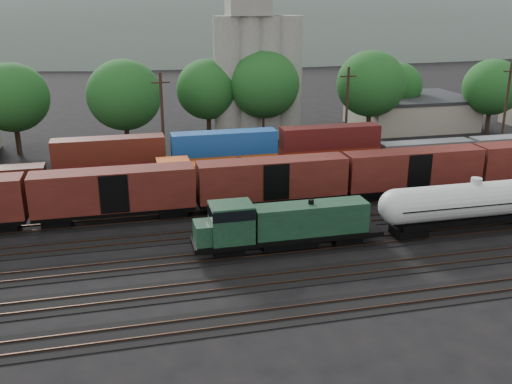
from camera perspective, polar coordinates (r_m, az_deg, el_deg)
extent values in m
plane|color=black|center=(54.21, 5.76, -3.26)|extent=(600.00, 600.00, 0.00)
cube|color=black|center=(41.73, 12.62, -10.64)|extent=(180.00, 3.20, 0.08)
cube|color=#382319|center=(41.14, 13.07, -11.01)|extent=(180.00, 0.08, 0.16)
cube|color=#382319|center=(42.25, 12.20, -10.10)|extent=(180.00, 0.08, 0.16)
cube|color=black|center=(45.72, 9.89, -7.73)|extent=(180.00, 3.20, 0.08)
cube|color=#382319|center=(45.10, 10.26, -8.03)|extent=(180.00, 0.08, 0.16)
cube|color=#382319|center=(46.27, 9.55, -7.27)|extent=(180.00, 0.08, 0.16)
cube|color=black|center=(49.89, 7.64, -5.29)|extent=(180.00, 3.20, 0.08)
cube|color=#382319|center=(49.25, 7.95, -5.53)|extent=(180.00, 0.08, 0.16)
cube|color=#382319|center=(50.46, 7.36, -4.89)|extent=(180.00, 0.08, 0.16)
cube|color=black|center=(54.19, 5.76, -3.22)|extent=(180.00, 3.20, 0.08)
cube|color=#382319|center=(53.54, 6.01, -3.42)|extent=(180.00, 0.08, 0.16)
cube|color=#382319|center=(54.79, 5.52, -2.87)|extent=(180.00, 0.08, 0.16)
cube|color=black|center=(58.61, 4.16, -1.45)|extent=(180.00, 3.20, 0.08)
cube|color=#382319|center=(57.95, 4.38, -1.62)|extent=(180.00, 0.08, 0.16)
cube|color=#382319|center=(59.23, 3.95, -1.15)|extent=(180.00, 0.08, 0.16)
cube|color=black|center=(63.12, 2.79, 0.06)|extent=(180.00, 3.20, 0.08)
cube|color=#382319|center=(62.44, 2.98, -0.07)|extent=(180.00, 0.08, 0.16)
cube|color=#382319|center=(63.75, 2.61, 0.33)|extent=(180.00, 0.08, 0.16)
cube|color=black|center=(67.69, 1.61, 1.37)|extent=(180.00, 3.20, 0.08)
cube|color=#382319|center=(67.01, 1.77, 1.26)|extent=(180.00, 0.08, 0.16)
cube|color=#382319|center=(68.33, 1.45, 1.61)|extent=(180.00, 0.08, 0.16)
cube|color=black|center=(48.17, 3.23, -4.47)|extent=(16.19, 2.76, 0.38)
cube|color=black|center=(48.34, 3.22, -4.94)|extent=(4.76, 2.10, 0.76)
cube|color=#183923|center=(48.18, 5.48, -2.63)|extent=(9.71, 2.29, 2.57)
cube|color=#183923|center=(46.41, -2.49, -3.03)|extent=(3.43, 2.76, 3.14)
cube|color=black|center=(46.05, -2.51, -1.87)|extent=(3.52, 2.86, 0.86)
cube|color=#183923|center=(46.34, -5.23, -4.08)|extent=(1.52, 2.29, 1.71)
cylinder|color=black|center=(47.68, 5.53, -1.03)|extent=(0.48, 0.48, 0.48)
cube|color=black|center=(47.29, -2.84, -5.74)|extent=(2.48, 1.90, 0.67)
cube|color=black|center=(50.07, 8.93, -4.53)|extent=(2.48, 1.90, 0.67)
cylinder|color=silver|center=(54.89, 20.96, -0.74)|extent=(15.29, 3.15, 3.15)
sphere|color=silver|center=(51.04, 13.84, -1.44)|extent=(3.15, 3.15, 3.15)
cylinder|color=silver|center=(54.36, 21.18, 1.04)|extent=(0.98, 0.98, 0.54)
cube|color=black|center=(54.89, 20.96, -0.74)|extent=(15.63, 3.30, 0.09)
cube|color=black|center=(55.45, 20.76, -2.43)|extent=(14.76, 2.39, 0.54)
cube|color=black|center=(52.52, 15.00, -3.76)|extent=(2.82, 2.17, 0.76)
cube|color=black|center=(61.22, -3.51, 0.62)|extent=(16.72, 2.69, 0.37)
cube|color=black|center=(61.35, -3.51, 0.25)|extent=(4.64, 2.04, 0.74)
cube|color=#D54F12|center=(61.15, -1.69, 2.04)|extent=(10.03, 2.23, 2.51)
cube|color=#D54F12|center=(60.08, -8.26, 1.82)|extent=(3.34, 2.69, 3.07)
cube|color=black|center=(59.81, -8.30, 2.71)|extent=(3.44, 2.79, 0.84)
cube|color=#D54F12|center=(60.14, -10.45, 1.02)|extent=(1.49, 2.23, 1.67)
cylinder|color=black|center=(60.77, -1.70, 3.30)|extent=(0.46, 0.46, 0.46)
cube|color=black|center=(60.76, -8.47, -0.30)|extent=(2.41, 1.86, 0.65)
cube|color=black|center=(62.50, 1.33, 0.45)|extent=(2.41, 1.86, 0.65)
cube|color=black|center=(55.68, -13.85, -1.80)|extent=(15.00, 2.60, 0.40)
cube|color=#4E1913|center=(55.00, -14.02, 0.25)|extent=(15.00, 2.90, 3.80)
cube|color=black|center=(57.50, 1.64, -0.59)|extent=(15.00, 2.60, 0.40)
cube|color=#4E1913|center=(56.84, 1.66, 1.41)|extent=(15.00, 2.90, 3.80)
cube|color=black|center=(63.13, 15.26, 0.52)|extent=(15.00, 2.60, 0.40)
cube|color=#4E1913|center=(62.54, 15.42, 2.35)|extent=(15.00, 2.90, 3.80)
cube|color=black|center=(67.56, 1.61, 1.75)|extent=(160.00, 2.60, 0.60)
cube|color=#581914|center=(64.92, -14.32, 1.93)|extent=(12.00, 2.40, 2.60)
cube|color=#4E1B12|center=(64.25, -14.51, 4.15)|extent=(12.00, 2.40, 2.60)
cube|color=#C75914|center=(65.90, -3.14, 2.74)|extent=(12.00, 2.40, 2.60)
cube|color=#154896|center=(65.23, -3.18, 4.93)|extent=(12.00, 2.40, 2.60)
cube|color=maroon|center=(69.27, 7.34, 3.40)|extent=(12.00, 2.40, 2.60)
cube|color=#4E1312|center=(68.64, 7.43, 5.50)|extent=(12.00, 2.40, 2.60)
cube|color=#595C5F|center=(74.71, 16.58, 3.90)|extent=(12.00, 2.40, 2.60)
cylinder|color=gray|center=(85.61, -2.74, 11.16)|extent=(4.40, 4.40, 18.00)
cylinder|color=gray|center=(86.22, -0.75, 11.23)|extent=(4.40, 4.40, 18.00)
cylinder|color=gray|center=(86.93, 1.22, 11.29)|extent=(4.40, 4.40, 18.00)
cylinder|color=gray|center=(87.74, 3.15, 11.34)|extent=(4.40, 4.40, 18.00)
cube|color=#9E937F|center=(99.08, 15.13, 7.64)|extent=(18.00, 14.00, 4.60)
cube|color=#232326|center=(98.65, 15.26, 9.10)|extent=(18.36, 14.28, 0.50)
cylinder|color=black|center=(84.86, -22.68, 4.71)|extent=(0.70, 0.70, 3.57)
ellipsoid|color=#215920|center=(83.76, -23.19, 8.69)|extent=(9.69, 9.69, 9.18)
cylinder|color=black|center=(80.82, -12.74, 5.11)|extent=(0.70, 0.70, 3.68)
ellipsoid|color=#215920|center=(79.64, -13.06, 9.43)|extent=(10.00, 10.00, 9.47)
cylinder|color=black|center=(87.33, -4.73, 6.43)|extent=(0.70, 0.70, 3.46)
ellipsoid|color=#215920|center=(86.29, -4.83, 10.20)|extent=(9.40, 9.40, 8.91)
cylinder|color=black|center=(86.36, 0.80, 6.47)|extent=(0.70, 0.70, 3.82)
ellipsoid|color=#215920|center=(85.24, 0.82, 10.68)|extent=(10.37, 10.37, 9.82)
cylinder|color=black|center=(89.24, 11.15, 6.51)|extent=(0.70, 0.70, 3.80)
ellipsoid|color=#215920|center=(88.16, 11.41, 10.57)|extent=(10.32, 10.32, 9.77)
cylinder|color=black|center=(100.35, 13.73, 7.42)|extent=(0.70, 0.70, 3.00)
ellipsoid|color=#215920|center=(99.54, 13.95, 10.26)|extent=(8.14, 8.14, 7.71)
cylinder|color=black|center=(98.27, 22.15, 6.45)|extent=(0.70, 0.70, 3.34)
ellipsoid|color=#215920|center=(97.37, 22.56, 9.67)|extent=(9.07, 9.07, 8.59)
cylinder|color=black|center=(70.95, -9.33, 6.91)|extent=(0.36, 0.36, 12.00)
cube|color=black|center=(70.16, -9.53, 10.75)|extent=(2.20, 0.18, 0.18)
cylinder|color=black|center=(76.51, 9.04, 7.78)|extent=(0.36, 0.36, 12.00)
cube|color=black|center=(75.77, 9.23, 11.34)|extent=(2.20, 0.18, 0.18)
cylinder|color=black|center=(88.46, 23.71, 7.90)|extent=(0.36, 0.36, 12.00)
cube|color=black|center=(87.82, 24.12, 10.97)|extent=(2.20, 0.18, 0.18)
ellipsoid|color=#59665B|center=(315.53, -3.13, 10.82)|extent=(520.00, 286.00, 130.00)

